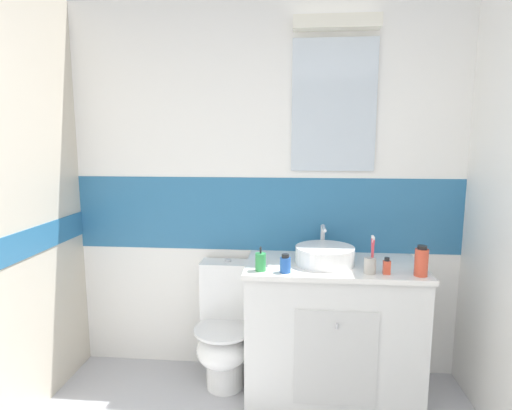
{
  "coord_description": "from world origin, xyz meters",
  "views": [
    {
      "loc": [
        0.19,
        -0.34,
        1.59
      ],
      "look_at": [
        -0.01,
        1.86,
        1.25
      ],
      "focal_mm": 28.86,
      "sensor_mm": 36.0,
      "label": 1
    }
  ],
  "objects": [
    {
      "name": "vanity_cabinet",
      "position": [
        0.44,
        2.13,
        0.43
      ],
      "size": [
        1.07,
        0.56,
        0.85
      ],
      "color": "silver",
      "rests_on": "ground_plane"
    },
    {
      "name": "toilet",
      "position": [
        -0.24,
        2.16,
        0.37
      ],
      "size": [
        0.37,
        0.5,
        0.81
      ],
      "color": "white",
      "rests_on": "ground_plane"
    },
    {
      "name": "sink_basin",
      "position": [
        0.39,
        2.12,
        0.91
      ],
      "size": [
        0.36,
        0.4,
        0.21
      ],
      "color": "white",
      "rests_on": "vanity_cabinet"
    },
    {
      "name": "lotion_bottle_short",
      "position": [
        0.15,
        1.92,
        0.9
      ],
      "size": [
        0.06,
        0.06,
        0.11
      ],
      "color": "#2659B2",
      "rests_on": "vanity_cabinet"
    },
    {
      "name": "toothbrush_cup",
      "position": [
        0.63,
        1.96,
        0.91
      ],
      "size": [
        0.07,
        0.07,
        0.22
      ],
      "color": "#B2ADA3",
      "rests_on": "vanity_cabinet"
    },
    {
      "name": "wall_back_tiled",
      "position": [
        0.01,
        2.45,
        1.26
      ],
      "size": [
        3.2,
        0.2,
        2.5
      ],
      "color": "white",
      "rests_on": "ground_plane"
    },
    {
      "name": "perfume_flask_small",
      "position": [
        0.72,
        1.95,
        0.9
      ],
      "size": [
        0.04,
        0.03,
        0.1
      ],
      "color": "#D84C33",
      "rests_on": "vanity_cabinet"
    },
    {
      "name": "mouthwash_bottle",
      "position": [
        0.9,
        1.93,
        0.93
      ],
      "size": [
        0.07,
        0.07,
        0.17
      ],
      "color": "#D84C33",
      "rests_on": "vanity_cabinet"
    },
    {
      "name": "soap_dispenser",
      "position": [
        0.01,
        1.94,
        0.9
      ],
      "size": [
        0.06,
        0.06,
        0.14
      ],
      "color": "green",
      "rests_on": "vanity_cabinet"
    }
  ]
}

